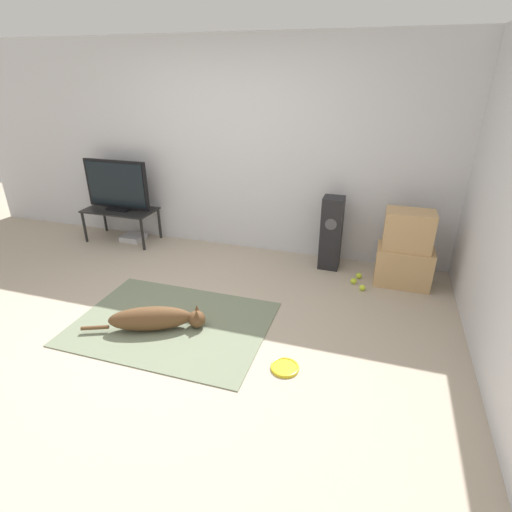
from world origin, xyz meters
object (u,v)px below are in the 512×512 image
dog (155,319)px  game_console (134,237)px  tv (117,186)px  tennis_ball_loose_on_carpet (354,281)px  frisbee (285,367)px  cardboard_box_lower (403,266)px  cardboard_box_upper (409,230)px  tennis_ball_near_speaker (362,288)px  floor_speaker (331,233)px  tv_stand (121,213)px  tennis_ball_by_boxes (359,276)px

dog → game_console: bearing=128.1°
tv → tennis_ball_loose_on_carpet: (3.18, -0.33, -0.74)m
frisbee → cardboard_box_lower: size_ratio=0.39×
cardboard_box_upper → tennis_ball_near_speaker: 0.78m
cardboard_box_lower → frisbee: bearing=-116.9°
game_console → floor_speaker: bearing=-0.4°
frisbee → tv: tv is taller
tv_stand → tv: (-0.00, 0.00, 0.38)m
tennis_ball_near_speaker → tennis_ball_loose_on_carpet: size_ratio=1.00×
dog → game_console: (-1.41, 1.80, -0.08)m
dog → cardboard_box_lower: bearing=36.9°
tv_stand → tennis_ball_near_speaker: bearing=-7.9°
cardboard_box_lower → tennis_ball_by_boxes: bearing=-176.9°
floor_speaker → tennis_ball_near_speaker: (0.43, -0.48, -0.40)m
cardboard_box_lower → game_console: bearing=176.9°
cardboard_box_upper → tv_stand: cardboard_box_upper is taller
cardboard_box_upper → game_console: size_ratio=1.74×
floor_speaker → frisbee: bearing=-92.0°
tv_stand → tennis_ball_near_speaker: size_ratio=14.59×
tennis_ball_loose_on_carpet → tennis_ball_near_speaker: bearing=-51.1°
floor_speaker → tv: bearing=-179.7°
tv → game_console: 0.75m
tv → tennis_ball_loose_on_carpet: tv is taller
tv_stand → tennis_ball_by_boxes: (3.23, -0.18, -0.36)m
dog → tennis_ball_loose_on_carpet: 2.19m
dog → tennis_ball_loose_on_carpet: dog is taller
frisbee → cardboard_box_lower: bearing=63.1°
cardboard_box_upper → tennis_ball_loose_on_carpet: (-0.49, -0.17, -0.60)m
cardboard_box_lower → floor_speaker: bearing=167.9°
tennis_ball_near_speaker → tennis_ball_by_boxes: bearing=101.8°
dog → cardboard_box_upper: cardboard_box_upper is taller
tv → tennis_ball_loose_on_carpet: bearing=-6.0°
cardboard_box_lower → tennis_ball_near_speaker: 0.53m
frisbee → cardboard_box_lower: (0.90, 1.77, 0.20)m
dog → floor_speaker: 2.24m
frisbee → tennis_ball_near_speaker: 1.55m
dog → cardboard_box_upper: 2.72m
tv → cardboard_box_lower: bearing=-2.5°
dog → tv: tv is taller
tennis_ball_near_speaker → floor_speaker: bearing=132.1°
frisbee → dog: bearing=172.8°
dog → floor_speaker: size_ratio=1.19×
tv_stand → tv: 0.38m
dog → tennis_ball_near_speaker: 2.19m
tennis_ball_loose_on_carpet → game_console: game_console is taller
dog → tv_stand: bearing=131.1°
tennis_ball_by_boxes → frisbee: bearing=-104.2°
floor_speaker → tv_stand: size_ratio=0.90×
cardboard_box_lower → tennis_ball_loose_on_carpet: bearing=-161.1°
dog → game_console: 2.29m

